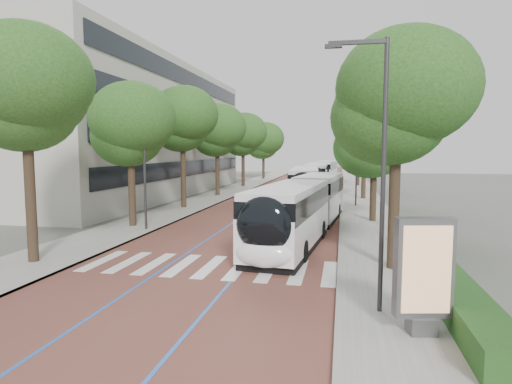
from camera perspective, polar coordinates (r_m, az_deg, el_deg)
ground at (r=17.61m, az=-7.80°, el=-10.72°), size 160.00×160.00×0.00m
road at (r=56.44m, az=5.71°, el=0.59°), size 11.00×140.00×0.02m
sidewalk_left at (r=57.67m, az=-1.72°, el=0.77°), size 4.00×140.00×0.12m
sidewalk_right at (r=56.18m, az=13.34°, el=0.49°), size 4.00×140.00×0.12m
kerb_left at (r=57.27m, az=0.13°, el=0.74°), size 0.20×140.00×0.14m
kerb_right at (r=56.15m, az=11.41°, el=0.53°), size 0.20×140.00×0.14m
zebra_crossing at (r=18.46m, az=-6.16°, el=-9.85°), size 10.55×3.60×0.01m
lane_line_left at (r=56.62m, az=4.10°, el=0.63°), size 0.12×126.00×0.01m
lane_line_right at (r=56.30m, az=7.33°, el=0.57°), size 0.12×126.00×0.01m
office_building at (r=50.65m, az=-18.41°, el=7.68°), size 18.11×40.00×14.00m
hedge at (r=16.90m, az=23.25°, el=-10.00°), size 1.20×14.00×0.80m
streetlight_near at (r=12.98m, az=15.89°, el=4.87°), size 1.82×0.20×8.00m
streetlight_far at (r=37.95m, az=13.03°, el=5.30°), size 1.82×0.20×8.00m
lamp_post_left at (r=26.67m, az=-14.65°, el=3.68°), size 0.14×0.14×8.00m
trees_left at (r=46.71m, az=-4.90°, el=7.76°), size 6.49×60.93×9.61m
trees_right at (r=34.98m, az=14.99°, el=7.36°), size 5.79×47.12×9.09m
lead_bus at (r=24.99m, az=6.46°, el=-2.03°), size 4.33×18.55×3.20m
bus_queued_0 at (r=40.87m, az=6.52°, el=0.94°), size 3.20×12.52×3.20m
bus_queued_1 at (r=53.73m, az=8.01°, el=2.04°), size 2.67×12.43×3.20m
bus_queued_2 at (r=67.48m, az=9.26°, el=2.74°), size 3.32×12.53×3.20m
ad_panel at (r=12.14m, az=21.42°, el=-10.07°), size 1.54×0.71×3.09m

